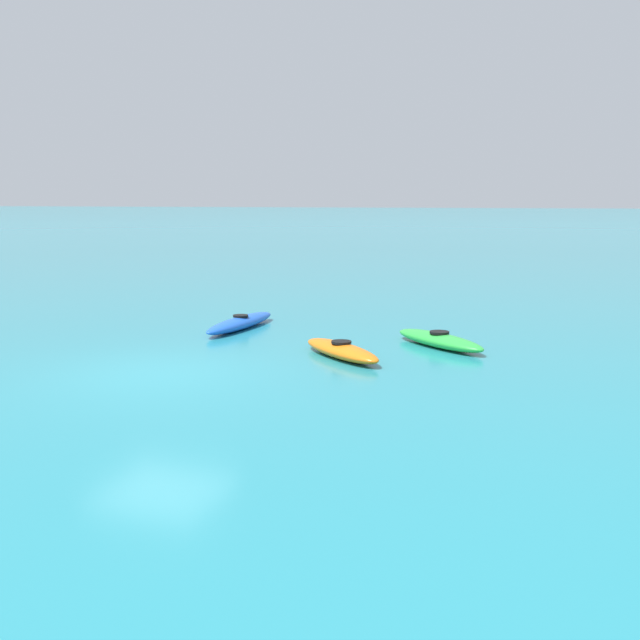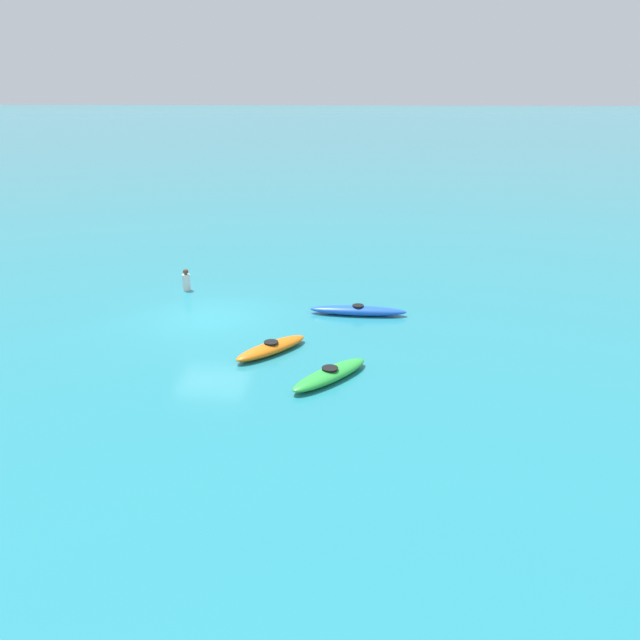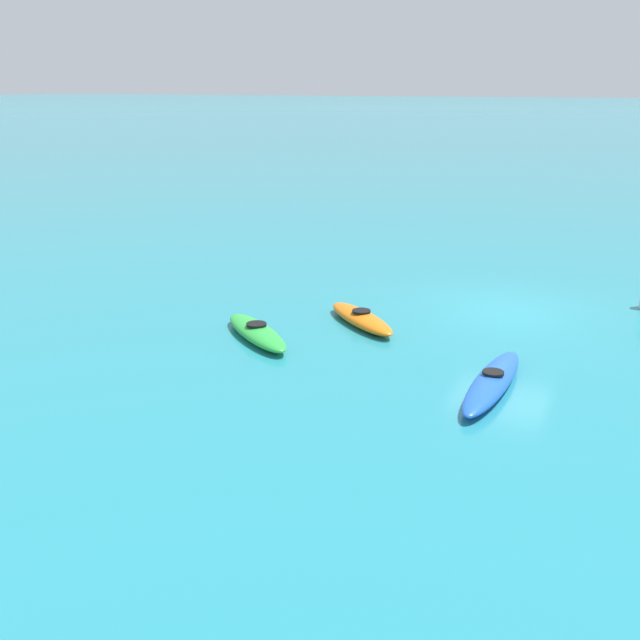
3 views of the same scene
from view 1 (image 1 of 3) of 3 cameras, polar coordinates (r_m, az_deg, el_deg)
name	(u,v)px [view 1 (image 1 of 3)]	position (r m, az deg, el deg)	size (l,w,h in m)	color
ground_plane	(159,373)	(15.11, -12.18, -4.01)	(600.00, 600.00, 0.00)	teal
kayak_orange	(341,350)	(16.19, 1.64, -2.33)	(2.27, 2.52, 0.37)	orange
kayak_green	(439,340)	(17.58, 9.10, -1.52)	(2.35, 2.70, 0.37)	green
kayak_blue	(241,323)	(19.92, -6.08, -0.20)	(3.48, 0.73, 0.37)	blue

